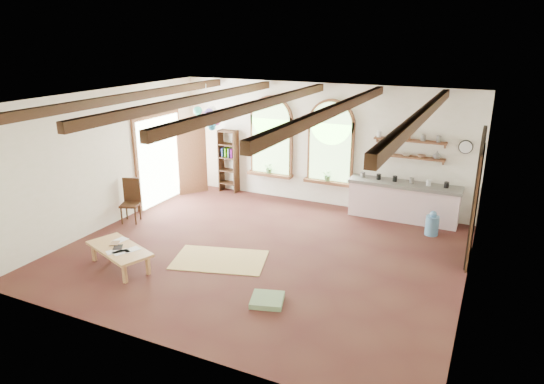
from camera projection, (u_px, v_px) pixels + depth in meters
The scene contains 27 objects.
floor at pixel (261, 252), 10.21m from camera, with size 8.00×8.00×0.00m, color #4E2920.
ceiling_beams at pixel (260, 104), 9.24m from camera, with size 6.20×6.80×0.18m, color #3E2613, non-canonical shape.
window_left at pixel (271, 139), 13.21m from camera, with size 1.30×0.28×2.20m.
window_right at pixel (330, 145), 12.52m from camera, with size 1.30×0.28×2.20m.
left_doorway at pixel (159, 160), 12.99m from camera, with size 0.10×1.90×2.50m, color brown.
right_doorway at pixel (474, 209), 9.55m from camera, with size 0.10×1.30×2.40m, color black.
kitchen_counter at pixel (403, 201), 11.87m from camera, with size 2.68×0.62×0.94m.
wall_shelf_lower at pixel (409, 157), 11.69m from camera, with size 1.70×0.24×0.04m, color brown.
wall_shelf_upper at pixel (410, 141), 11.57m from camera, with size 1.70×0.24×0.04m, color brown.
wall_clock at pixel (466, 147), 11.13m from camera, with size 0.32×0.32×0.04m, color black.
bookshelf at pixel (229, 161), 13.87m from camera, with size 0.53×0.32×1.80m.
coffee_table at pixel (119, 250), 9.44m from camera, with size 1.62×1.16×0.42m.
side_chair at pixel (131, 210), 11.79m from camera, with size 0.54×0.54×1.06m.
floor_mat at pixel (220, 260), 9.85m from camera, with size 1.85×1.14×0.02m, color #D6BF6B.
floor_cushion at pixel (267, 300), 8.29m from camera, with size 0.54×0.54×0.09m, color gray.
water_jug_a at pixel (432, 224), 11.02m from camera, with size 0.30×0.30×0.58m.
water_jug_b at pixel (448, 216), 11.51m from camera, with size 0.29×0.29×0.57m.
balloon_cluster at pixel (207, 118), 12.20m from camera, with size 0.70×0.70×1.14m.
table_book at pixel (110, 243), 9.59m from camera, with size 0.17×0.24×0.02m, color olive.
tablet at pixel (118, 247), 9.43m from camera, with size 0.17×0.24×0.01m, color black.
potted_plant_left at pixel (269, 168), 13.36m from camera, with size 0.27×0.23×0.30m, color #598C4C.
potted_plant_right at pixel (328, 175), 12.67m from camera, with size 0.27×0.23×0.30m, color #598C4C.
shelf_cup_a at pixel (378, 151), 11.97m from camera, with size 0.12×0.10×0.10m, color white.
shelf_cup_b at pixel (392, 152), 11.83m from camera, with size 0.10×0.10×0.09m, color beige.
shelf_bowl_a at pixel (407, 155), 11.70m from camera, with size 0.22×0.22×0.05m, color beige.
shelf_bowl_b at pixel (421, 156), 11.55m from camera, with size 0.20×0.20×0.06m, color #8C664C.
shelf_vase at pixel (437, 155), 11.39m from camera, with size 0.18×0.18×0.19m, color slate.
Camera 1 is at (4.17, -8.31, 4.40)m, focal length 32.00 mm.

